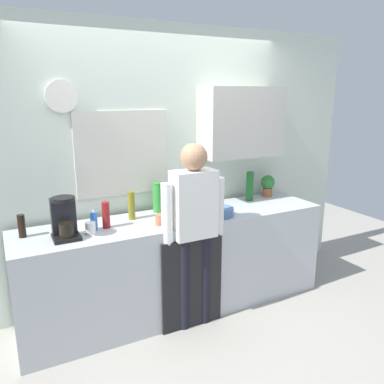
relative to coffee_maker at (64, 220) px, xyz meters
name	(u,v)px	position (x,y,z in m)	size (l,w,h in m)	color
ground_plane	(193,323)	(0.99, -0.23, -1.05)	(8.00, 8.00, 0.00)	#9E998E
kitchen_counter	(179,263)	(0.99, 0.07, -0.60)	(2.83, 0.64, 0.90)	#B2B7BC
dishwasher_panel	(192,284)	(0.96, -0.26, -0.64)	(0.56, 0.02, 0.81)	black
back_wall_assembly	(169,159)	(1.08, 0.47, 0.31)	(4.43, 0.42, 2.60)	silver
coffee_maker	(64,220)	(0.00, 0.00, 0.00)	(0.20, 0.20, 0.33)	black
bottle_olive_oil	(132,205)	(0.60, 0.20, -0.02)	(0.06, 0.06, 0.25)	olive
bottle_amber_beer	(172,201)	(1.00, 0.22, -0.03)	(0.06, 0.06, 0.23)	brown
bottle_clear_soda	(158,197)	(0.89, 0.30, -0.01)	(0.09, 0.09, 0.28)	#2D8C33
bottle_dark_sauce	(22,226)	(-0.29, 0.17, -0.06)	(0.06, 0.06, 0.18)	black
bottle_red_vinegar	(106,215)	(0.34, 0.08, -0.04)	(0.06, 0.06, 0.22)	maroon
bottle_green_wine	(250,186)	(1.88, 0.24, 0.00)	(0.07, 0.07, 0.30)	#195923
cup_white_mug	(90,228)	(0.19, 0.00, -0.10)	(0.08, 0.08, 0.10)	white
cup_blue_mug	(197,218)	(1.05, -0.16, -0.10)	(0.08, 0.08, 0.10)	#3351B2
cup_terracotta_mug	(160,220)	(0.76, -0.06, -0.10)	(0.08, 0.08, 0.09)	#B26647
mixing_bowl	(221,212)	(1.35, -0.08, -0.11)	(0.22, 0.22, 0.08)	#4C72A5
potted_plant	(268,184)	(2.15, 0.28, -0.01)	(0.15, 0.15, 0.23)	#9E5638
dish_soap	(94,221)	(0.24, 0.08, -0.07)	(0.06, 0.06, 0.18)	blue
person_at_sink	(194,222)	(0.99, -0.23, -0.10)	(0.57, 0.22, 1.60)	black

